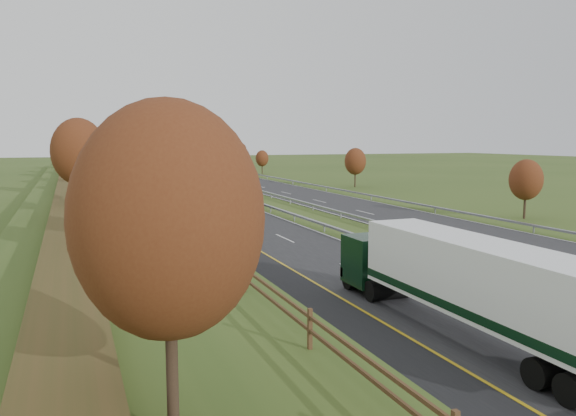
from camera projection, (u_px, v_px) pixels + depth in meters
The scene contains 19 objects.
ground at pixel (248, 198), 77.35m from camera, with size 400.00×400.00×0.00m, color #364D1B.
near_carriageway at pixel (183, 196), 79.09m from camera, with size 10.50×200.00×0.04m, color black.
far_carriageway at pixel (291, 192), 85.03m from camera, with size 10.50×200.00×0.04m, color black.
hard_shoulder at pixel (156, 197), 77.74m from camera, with size 3.00×200.00×0.04m, color black.
lane_markings at pixel (227, 194), 81.28m from camera, with size 26.75×200.00×0.01m.
embankment_left at pixel (85, 192), 74.29m from camera, with size 12.00×200.00×2.00m, color #364D1B.
hedge_left at pixel (68, 181), 73.38m from camera, with size 2.20×180.00×1.10m, color #3B3918.
fence_left at pixel (120, 179), 75.32m from camera, with size 0.12×189.06×1.20m.
median_barrier_near at pixel (222, 191), 81.07m from camera, with size 0.32×200.00×0.71m.
median_barrier_far at pixel (256, 189), 82.91m from camera, with size 0.32×200.00×0.71m.
outer_barrier_far at pixel (326, 187), 87.05m from camera, with size 0.32×200.00×0.71m.
trees_left at pixel (87, 152), 70.65m from camera, with size 6.64×164.30×7.66m.
trees_far at pixel (299, 157), 116.32m from camera, with size 8.45×118.60×7.12m.
box_lorry at pixel (462, 281), 22.58m from camera, with size 2.58×16.28×4.06m.
road_tanker at pixel (137, 167), 123.08m from camera, with size 2.40×11.22×3.46m.
car_dark_near at pixel (242, 202), 64.33m from camera, with size 1.94×4.82×1.64m, color black.
car_silver_mid at pixel (156, 183), 92.29m from camera, with size 1.63×4.68×1.54m, color #A6A6AB.
car_small_far at pixel (126, 166), 153.75m from camera, with size 2.22×5.46×1.59m, color #151544.
car_oncoming at pixel (219, 171), 129.08m from camera, with size 2.23×4.83×1.34m, color #ABAAAF.
Camera 1 is at (-14.71, -18.73, 7.99)m, focal length 35.00 mm.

